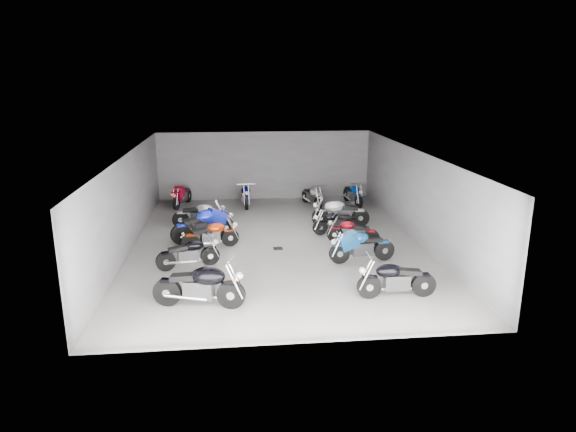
{
  "coord_description": "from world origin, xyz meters",
  "views": [
    {
      "loc": [
        -1.38,
        -17.11,
        5.73
      ],
      "look_at": [
        0.4,
        0.03,
        1.0
      ],
      "focal_mm": 32.0,
      "sensor_mm": 36.0,
      "label": 1
    }
  ],
  "objects_px": {
    "motorcycle_left_f": "(200,215)",
    "motorcycle_right_f": "(340,213)",
    "motorcycle_right_a": "(396,279)",
    "motorcycle_back_c": "(246,195)",
    "motorcycle_back_f": "(353,194)",
    "motorcycle_left_d": "(211,235)",
    "drain_grate": "(278,248)",
    "motorcycle_left_c": "(189,253)",
    "motorcycle_back_e": "(312,196)",
    "motorcycle_left_a": "(200,286)",
    "motorcycle_right_e": "(336,222)",
    "motorcycle_back_a": "(182,196)",
    "motorcycle_right_d": "(352,232)",
    "motorcycle_right_c": "(361,246)",
    "motorcycle_left_e": "(204,225)"
  },
  "relations": [
    {
      "from": "motorcycle_left_d",
      "to": "motorcycle_back_f",
      "type": "height_order",
      "value": "motorcycle_back_f"
    },
    {
      "from": "motorcycle_left_e",
      "to": "motorcycle_right_e",
      "type": "xyz_separation_m",
      "value": [
        4.85,
        0.35,
        -0.13
      ]
    },
    {
      "from": "motorcycle_left_d",
      "to": "motorcycle_right_e",
      "type": "height_order",
      "value": "motorcycle_left_d"
    },
    {
      "from": "motorcycle_left_a",
      "to": "motorcycle_left_d",
      "type": "height_order",
      "value": "motorcycle_left_a"
    },
    {
      "from": "motorcycle_back_e",
      "to": "motorcycle_back_c",
      "type": "bearing_deg",
      "value": -22.5
    },
    {
      "from": "motorcycle_back_a",
      "to": "motorcycle_back_f",
      "type": "bearing_deg",
      "value": -168.39
    },
    {
      "from": "motorcycle_left_a",
      "to": "motorcycle_left_f",
      "type": "xyz_separation_m",
      "value": [
        -0.44,
        7.25,
        -0.07
      ]
    },
    {
      "from": "drain_grate",
      "to": "motorcycle_right_f",
      "type": "bearing_deg",
      "value": 43.16
    },
    {
      "from": "motorcycle_left_c",
      "to": "motorcycle_back_f",
      "type": "distance_m",
      "value": 10.01
    },
    {
      "from": "motorcycle_left_a",
      "to": "motorcycle_right_d",
      "type": "relative_size",
      "value": 1.36
    },
    {
      "from": "motorcycle_right_a",
      "to": "motorcycle_right_e",
      "type": "relative_size",
      "value": 1.16
    },
    {
      "from": "motorcycle_right_e",
      "to": "motorcycle_back_e",
      "type": "xyz_separation_m",
      "value": [
        -0.25,
        4.31,
        0.01
      ]
    },
    {
      "from": "motorcycle_right_e",
      "to": "motorcycle_back_c",
      "type": "distance_m",
      "value": 5.62
    },
    {
      "from": "drain_grate",
      "to": "motorcycle_back_e",
      "type": "relative_size",
      "value": 0.17
    },
    {
      "from": "motorcycle_left_e",
      "to": "motorcycle_left_f",
      "type": "distance_m",
      "value": 1.74
    },
    {
      "from": "motorcycle_right_a",
      "to": "motorcycle_back_c",
      "type": "relative_size",
      "value": 1.0
    },
    {
      "from": "motorcycle_right_e",
      "to": "motorcycle_left_c",
      "type": "bearing_deg",
      "value": 108.72
    },
    {
      "from": "motorcycle_right_e",
      "to": "motorcycle_right_c",
      "type": "bearing_deg",
      "value": 172.39
    },
    {
      "from": "motorcycle_right_a",
      "to": "motorcycle_right_e",
      "type": "distance_m",
      "value": 5.84
    },
    {
      "from": "motorcycle_left_f",
      "to": "motorcycle_right_a",
      "type": "relative_size",
      "value": 0.98
    },
    {
      "from": "motorcycle_right_c",
      "to": "motorcycle_left_e",
      "type": "bearing_deg",
      "value": 55.29
    },
    {
      "from": "motorcycle_left_f",
      "to": "motorcycle_back_a",
      "type": "relative_size",
      "value": 1.04
    },
    {
      "from": "motorcycle_left_d",
      "to": "motorcycle_right_c",
      "type": "bearing_deg",
      "value": 50.48
    },
    {
      "from": "motorcycle_right_a",
      "to": "motorcycle_back_e",
      "type": "height_order",
      "value": "motorcycle_right_a"
    },
    {
      "from": "drain_grate",
      "to": "motorcycle_back_c",
      "type": "bearing_deg",
      "value": 98.86
    },
    {
      "from": "motorcycle_left_d",
      "to": "motorcycle_right_f",
      "type": "relative_size",
      "value": 0.87
    },
    {
      "from": "motorcycle_right_d",
      "to": "motorcycle_right_f",
      "type": "bearing_deg",
      "value": 24.48
    },
    {
      "from": "motorcycle_right_d",
      "to": "motorcycle_back_e",
      "type": "xyz_separation_m",
      "value": [
        -0.59,
        5.56,
        0.01
      ]
    },
    {
      "from": "motorcycle_left_f",
      "to": "motorcycle_right_f",
      "type": "relative_size",
      "value": 0.93
    },
    {
      "from": "motorcycle_left_f",
      "to": "motorcycle_back_c",
      "type": "height_order",
      "value": "motorcycle_back_c"
    },
    {
      "from": "motorcycle_back_c",
      "to": "motorcycle_back_e",
      "type": "height_order",
      "value": "motorcycle_back_c"
    },
    {
      "from": "motorcycle_left_d",
      "to": "motorcycle_right_d",
      "type": "relative_size",
      "value": 1.13
    },
    {
      "from": "motorcycle_back_a",
      "to": "motorcycle_left_c",
      "type": "bearing_deg",
      "value": 112.52
    },
    {
      "from": "drain_grate",
      "to": "motorcycle_left_c",
      "type": "height_order",
      "value": "motorcycle_left_c"
    },
    {
      "from": "motorcycle_left_a",
      "to": "motorcycle_right_d",
      "type": "xyz_separation_m",
      "value": [
        5.0,
        4.62,
        -0.13
      ]
    },
    {
      "from": "motorcycle_left_a",
      "to": "motorcycle_left_f",
      "type": "bearing_deg",
      "value": -164.69
    },
    {
      "from": "motorcycle_left_d",
      "to": "motorcycle_right_f",
      "type": "bearing_deg",
      "value": 95.43
    },
    {
      "from": "motorcycle_right_a",
      "to": "motorcycle_back_a",
      "type": "bearing_deg",
      "value": 32.62
    },
    {
      "from": "motorcycle_right_a",
      "to": "motorcycle_back_f",
      "type": "xyz_separation_m",
      "value": [
        1.16,
        10.11,
        -0.01
      ]
    },
    {
      "from": "motorcycle_left_c",
      "to": "motorcycle_right_e",
      "type": "distance_m",
      "value": 6.0
    },
    {
      "from": "motorcycle_right_c",
      "to": "motorcycle_back_f",
      "type": "height_order",
      "value": "motorcycle_right_c"
    },
    {
      "from": "motorcycle_left_a",
      "to": "motorcycle_back_c",
      "type": "xyz_separation_m",
      "value": [
        1.41,
        10.47,
        -0.06
      ]
    },
    {
      "from": "drain_grate",
      "to": "motorcycle_right_f",
      "type": "xyz_separation_m",
      "value": [
        2.65,
        2.48,
        0.54
      ]
    },
    {
      "from": "motorcycle_left_f",
      "to": "motorcycle_back_e",
      "type": "xyz_separation_m",
      "value": [
        4.85,
        2.93,
        -0.04
      ]
    },
    {
      "from": "motorcycle_left_d",
      "to": "motorcycle_back_c",
      "type": "height_order",
      "value": "motorcycle_back_c"
    },
    {
      "from": "motorcycle_left_e",
      "to": "motorcycle_right_c",
      "type": "xyz_separation_m",
      "value": [
        5.07,
        -2.71,
        -0.06
      ]
    },
    {
      "from": "motorcycle_left_d",
      "to": "motorcycle_back_f",
      "type": "bearing_deg",
      "value": 112.6
    },
    {
      "from": "motorcycle_back_a",
      "to": "motorcycle_back_c",
      "type": "xyz_separation_m",
      "value": [
        2.88,
        -0.24,
        0.02
      ]
    },
    {
      "from": "motorcycle_left_e",
      "to": "drain_grate",
      "type": "bearing_deg",
      "value": 41.76
    },
    {
      "from": "motorcycle_left_c",
      "to": "motorcycle_right_f",
      "type": "height_order",
      "value": "motorcycle_right_f"
    }
  ]
}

